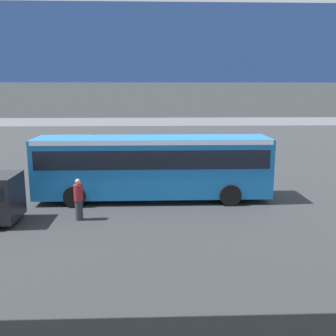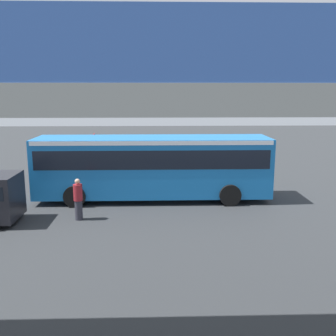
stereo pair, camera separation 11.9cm
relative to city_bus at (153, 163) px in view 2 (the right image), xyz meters
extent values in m
plane|color=#2D3033|center=(-0.95, -0.48, -1.88)|extent=(80.00, 80.00, 0.00)
cube|color=#196BB7|center=(-0.01, 0.00, -0.17)|extent=(11.50, 2.55, 2.86)
cube|color=black|center=(-0.01, 0.00, 0.35)|extent=(11.04, 2.59, 0.90)
cube|color=white|center=(-0.01, 0.00, 1.15)|extent=(11.27, 2.58, 0.20)
cube|color=black|center=(5.76, 0.00, 0.18)|extent=(0.04, 2.24, 1.20)
cylinder|color=black|center=(3.67, 1.27, -1.36)|extent=(1.04, 0.30, 1.04)
cylinder|color=black|center=(3.67, -1.27, -1.36)|extent=(1.04, 0.30, 1.04)
cylinder|color=black|center=(-3.69, 1.27, -1.36)|extent=(1.04, 0.30, 1.04)
cylinder|color=black|center=(-3.69, -1.27, -1.36)|extent=(1.04, 0.30, 1.04)
cylinder|color=black|center=(6.37, 2.41, -1.54)|extent=(0.68, 0.22, 0.68)
cylinder|color=#2D2D38|center=(3.14, 3.10, -1.46)|extent=(0.32, 0.32, 0.85)
cylinder|color=maroon|center=(3.14, 3.10, -0.68)|extent=(0.38, 0.38, 0.70)
sphere|color=tan|center=(3.14, 3.10, -0.20)|extent=(0.22, 0.22, 0.22)
cylinder|color=slate|center=(3.63, -4.79, -0.48)|extent=(0.08, 0.08, 2.80)
cube|color=red|center=(3.63, -4.79, 0.62)|extent=(0.04, 0.60, 0.60)
cube|color=silver|center=(-4.95, -3.75, -1.88)|extent=(2.00, 0.20, 0.01)
cube|color=silver|center=(-0.95, -3.75, -1.88)|extent=(2.00, 0.20, 0.01)
cube|color=silver|center=(3.05, -3.75, -1.88)|extent=(2.00, 0.20, 0.01)
cube|color=gray|center=(-0.95, 12.04, 3.42)|extent=(25.79, 2.60, 0.50)
cube|color=#3359A5|center=(-0.95, 10.79, 4.22)|extent=(25.79, 0.08, 1.10)
cube|color=#3359A5|center=(-0.95, 13.29, 4.22)|extent=(25.79, 0.08, 1.10)
camera|label=1|loc=(-0.06, 19.07, 3.57)|focal=41.64mm
camera|label=2|loc=(-0.18, 19.07, 3.57)|focal=41.64mm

